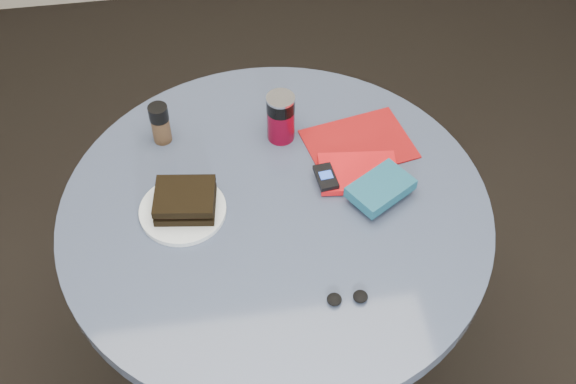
{
  "coord_description": "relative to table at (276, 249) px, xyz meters",
  "views": [
    {
      "loc": [
        -0.13,
        -1.04,
        2.04
      ],
      "look_at": [
        0.03,
        0.0,
        0.8
      ],
      "focal_mm": 45.0,
      "sensor_mm": 36.0,
      "label": 1
    }
  ],
  "objects": [
    {
      "name": "mp3_player",
      "position": [
        0.13,
        0.05,
        0.19
      ],
      "size": [
        0.05,
        0.08,
        0.01
      ],
      "color": "black",
      "rests_on": "red_book"
    },
    {
      "name": "ground",
      "position": [
        0.0,
        0.0,
        -0.59
      ],
      "size": [
        4.0,
        4.0,
        0.0
      ],
      "primitive_type": "plane",
      "color": "black",
      "rests_on": "ground"
    },
    {
      "name": "novel",
      "position": [
        0.24,
        -0.01,
        0.2
      ],
      "size": [
        0.17,
        0.16,
        0.03
      ],
      "primitive_type": "cube",
      "rotation": [
        0.0,
        0.0,
        0.55
      ],
      "color": "navy",
      "rests_on": "red_book"
    },
    {
      "name": "headphones",
      "position": [
        0.11,
        -0.27,
        0.17
      ],
      "size": [
        0.09,
        0.03,
        0.02
      ],
      "color": "black",
      "rests_on": "table"
    },
    {
      "name": "red_book",
      "position": [
        0.21,
        0.07,
        0.18
      ],
      "size": [
        0.2,
        0.14,
        0.02
      ],
      "primitive_type": "cube",
      "rotation": [
        0.0,
        0.0,
        -0.1
      ],
      "color": "red",
      "rests_on": "magazine"
    },
    {
      "name": "pepper_grinder",
      "position": [
        -0.25,
        0.26,
        0.22
      ],
      "size": [
        0.06,
        0.06,
        0.11
      ],
      "color": "#45301D",
      "rests_on": "table"
    },
    {
      "name": "soda_can",
      "position": [
        0.05,
        0.23,
        0.23
      ],
      "size": [
        0.07,
        0.07,
        0.13
      ],
      "color": "maroon",
      "rests_on": "table"
    },
    {
      "name": "plate",
      "position": [
        -0.21,
        0.02,
        0.17
      ],
      "size": [
        0.26,
        0.26,
        0.01
      ],
      "primitive_type": "cylinder",
      "rotation": [
        0.0,
        0.0,
        -0.37
      ],
      "color": "white",
      "rests_on": "table"
    },
    {
      "name": "sandwich",
      "position": [
        -0.2,
        0.02,
        0.2
      ],
      "size": [
        0.15,
        0.13,
        0.05
      ],
      "color": "black",
      "rests_on": "plate"
    },
    {
      "name": "magazine",
      "position": [
        0.23,
        0.17,
        0.17
      ],
      "size": [
        0.29,
        0.24,
        0.0
      ],
      "primitive_type": "cube",
      "rotation": [
        0.0,
        0.0,
        0.2
      ],
      "color": "maroon",
      "rests_on": "table"
    },
    {
      "name": "table",
      "position": [
        0.0,
        0.0,
        0.0
      ],
      "size": [
        1.0,
        1.0,
        0.75
      ],
      "color": "black",
      "rests_on": "ground"
    }
  ]
}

